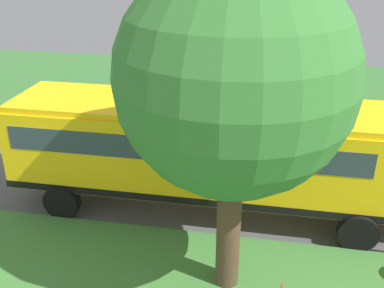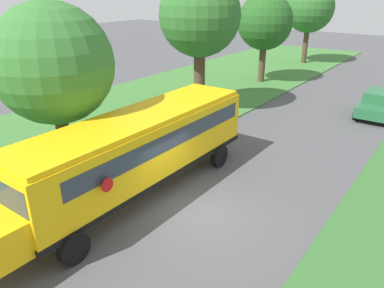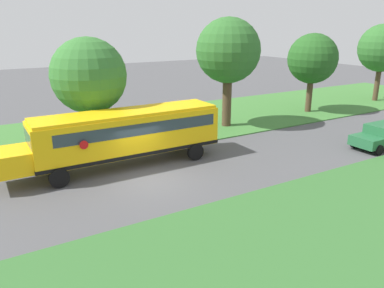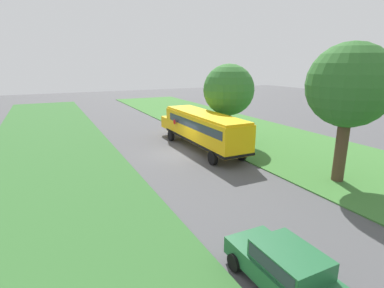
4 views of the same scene
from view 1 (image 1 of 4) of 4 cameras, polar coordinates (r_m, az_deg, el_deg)
name	(u,v)px [view 1 (image 1 of 4)]	position (r m, az deg, el deg)	size (l,w,h in m)	color
ground_plane	(210,165)	(15.55, 2.36, -2.64)	(120.00, 120.00, 0.00)	#4C4C4F
grass_far_side	(235,86)	(23.83, 5.50, 7.40)	(10.00, 80.00, 0.07)	#33662D
school_bus	(210,147)	(12.33, 2.36, -0.43)	(2.85, 12.42, 3.16)	yellow
oak_tree_beside_bus	(230,81)	(8.23, 4.85, 7.93)	(4.51, 4.51, 7.11)	#4C3826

